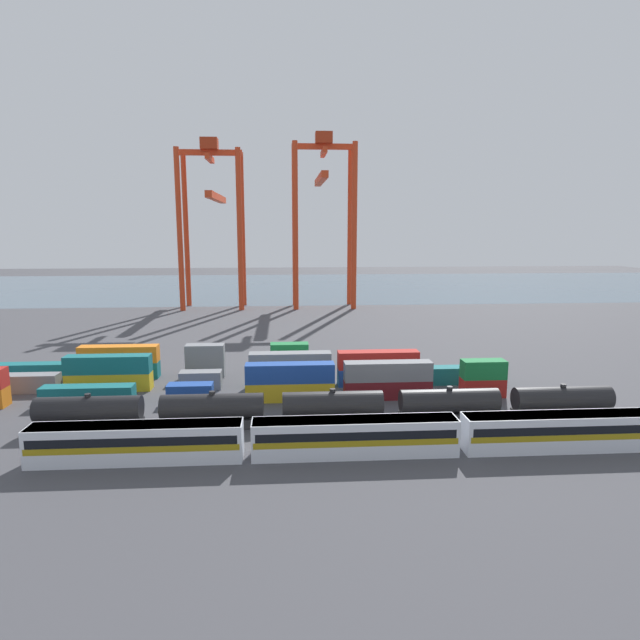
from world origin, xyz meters
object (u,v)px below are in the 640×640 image
(shipping_container_18, at_px, (463,375))
(gantry_crane_west, at_px, (213,209))
(passenger_train, at_px, (355,435))
(freight_tank_row, at_px, (333,407))
(shipping_container_22, at_px, (206,368))
(gantry_crane_central, at_px, (323,203))
(shipping_container_13, at_px, (201,380))

(shipping_container_18, height_order, gantry_crane_west, gantry_crane_west)
(passenger_train, relative_size, freight_tank_row, 0.95)
(shipping_container_18, xyz_separation_m, gantry_crane_west, (-47.68, 84.70, 27.54))
(passenger_train, relative_size, shipping_container_22, 10.88)
(freight_tank_row, bearing_deg, shipping_container_18, 36.24)
(passenger_train, height_order, freight_tank_row, freight_tank_row)
(freight_tank_row, distance_m, gantry_crane_central, 104.00)
(gantry_crane_central, bearing_deg, freight_tank_row, -93.58)
(shipping_container_22, bearing_deg, freight_tank_row, -50.54)
(freight_tank_row, xyz_separation_m, shipping_container_18, (21.46, 15.73, -0.77))
(passenger_train, height_order, gantry_crane_central, gantry_crane_central)
(passenger_train, distance_m, shipping_container_22, 37.00)
(shipping_container_18, bearing_deg, gantry_crane_central, 100.26)
(shipping_container_13, height_order, shipping_container_18, same)
(gantry_crane_central, bearing_deg, gantry_crane_west, 178.89)
(shipping_container_18, xyz_separation_m, gantry_crane_central, (-15.22, 84.08, 29.33))
(shipping_container_22, height_order, gantry_crane_west, gantry_crane_west)
(shipping_container_18, distance_m, gantry_crane_west, 101.03)
(passenger_train, distance_m, shipping_container_13, 31.62)
(gantry_crane_west, bearing_deg, passenger_train, -75.80)
(shipping_container_13, relative_size, gantry_crane_central, 0.12)
(gantry_crane_central, bearing_deg, passenger_train, -92.50)
(shipping_container_13, bearing_deg, freight_tank_row, -41.06)
(shipping_container_22, height_order, gantry_crane_central, gantry_crane_central)
(freight_tank_row, relative_size, shipping_container_22, 11.45)
(freight_tank_row, bearing_deg, gantry_crane_central, 86.42)
(passenger_train, relative_size, shipping_container_13, 10.88)
(freight_tank_row, relative_size, shipping_container_18, 5.72)
(gantry_crane_central, bearing_deg, shipping_container_13, -106.11)
(passenger_train, distance_m, freight_tank_row, 9.24)
(passenger_train, xyz_separation_m, freight_tank_row, (-1.49, 9.12, -0.07))
(passenger_train, bearing_deg, freight_tank_row, 99.29)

